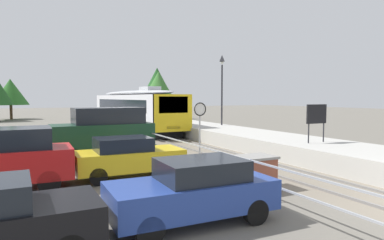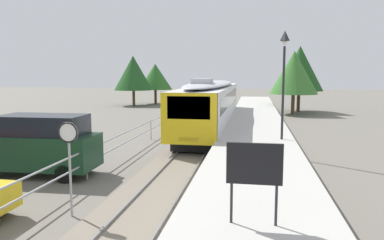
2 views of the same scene
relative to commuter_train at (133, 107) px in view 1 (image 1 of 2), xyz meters
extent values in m
plane|color=#6B665B|center=(-3.00, -3.62, -2.14)|extent=(160.00, 160.00, 0.00)
cube|color=slate|center=(0.00, -3.62, -2.11)|extent=(3.20, 60.00, 0.06)
cube|color=slate|center=(-0.72, -3.62, -2.04)|extent=(0.08, 60.00, 0.08)
cube|color=slate|center=(0.72, -3.62, -2.04)|extent=(0.08, 60.00, 0.08)
cube|color=silver|center=(0.00, 0.11, -0.18)|extent=(2.80, 18.97, 2.55)
cube|color=yellow|center=(0.00, -9.28, -0.18)|extent=(2.80, 0.24, 2.55)
cube|color=black|center=(0.00, -9.36, 0.38)|extent=(2.13, 0.08, 1.12)
cube|color=black|center=(0.00, 0.11, 0.23)|extent=(2.82, 15.94, 0.92)
ellipsoid|color=#B2B5BA|center=(0.00, 0.11, 1.28)|extent=(2.69, 18.21, 0.44)
cube|color=#B2B5BA|center=(0.00, -4.64, 1.56)|extent=(1.10, 2.20, 0.36)
cube|color=#EAE5C6|center=(0.00, -9.35, -1.17)|extent=(1.00, 0.10, 0.20)
cube|color=black|center=(0.00, -6.98, -1.73)|extent=(2.24, 3.20, 0.55)
cube|color=black|center=(0.00, 7.19, -1.73)|extent=(2.24, 3.20, 0.55)
cube|color=#B7B5AD|center=(3.25, -3.62, -1.69)|extent=(3.90, 60.00, 0.90)
cylinder|color=#232328|center=(4.54, -8.20, 1.06)|extent=(0.12, 0.12, 4.60)
pyramid|color=#232328|center=(4.54, -8.20, 3.86)|extent=(0.34, 0.34, 0.50)
sphere|color=silver|center=(4.54, -8.20, 3.54)|extent=(0.24, 0.24, 0.24)
cylinder|color=#232328|center=(2.69, -18.92, -0.79)|extent=(0.06, 0.06, 0.90)
cylinder|color=#232328|center=(3.65, -18.92, -0.79)|extent=(0.06, 0.06, 0.90)
cube|color=black|center=(3.17, -18.92, 0.11)|extent=(1.20, 0.08, 0.90)
cylinder|color=#9EA0A5|center=(-2.09, -17.13, -1.04)|extent=(0.07, 0.07, 2.20)
cylinder|color=white|center=(-2.09, -17.15, 0.36)|extent=(0.60, 0.03, 0.60)
torus|color=black|center=(-2.09, -17.16, 0.36)|extent=(0.61, 0.05, 0.61)
cube|color=brown|center=(-2.43, -21.69, -1.62)|extent=(1.10, 0.90, 1.05)
cube|color=gray|center=(-2.43, -21.69, -1.05)|extent=(1.21, 0.99, 0.08)
cube|color=#9EA0A5|center=(-3.30, -13.62, -0.94)|extent=(0.05, 36.00, 0.05)
cube|color=#9EA0A5|center=(-3.30, -13.62, -1.46)|extent=(0.05, 36.00, 0.05)
cylinder|color=#9EA0A5|center=(-3.30, -22.62, -1.52)|extent=(0.06, 0.06, 1.25)
cylinder|color=#9EA0A5|center=(-3.30, -13.62, -1.52)|extent=(0.06, 0.06, 1.25)
cylinder|color=#9EA0A5|center=(-3.30, -4.62, -1.52)|extent=(0.06, 0.06, 1.25)
cylinder|color=#9EA0A5|center=(-3.30, 4.38, -1.52)|extent=(0.06, 0.06, 1.25)
cube|color=navy|center=(-5.60, -23.38, -1.47)|extent=(4.03, 1.83, 0.72)
cube|color=black|center=(-5.35, -23.38, -0.86)|extent=(2.03, 1.59, 0.50)
cylinder|color=black|center=(-6.93, -24.13, -1.83)|extent=(0.62, 0.21, 0.62)
cylinder|color=black|center=(-6.91, -22.57, -1.83)|extent=(0.62, 0.21, 0.62)
cylinder|color=black|center=(-4.29, -24.18, -1.83)|extent=(0.62, 0.21, 0.62)
cylinder|color=black|center=(-4.27, -22.62, -1.83)|extent=(0.62, 0.21, 0.62)
cylinder|color=black|center=(-8.54, -22.80, -1.83)|extent=(0.62, 0.21, 0.62)
cube|color=gold|center=(-5.60, -18.08, -1.47)|extent=(4.02, 1.82, 0.72)
cube|color=black|center=(-5.85, -18.08, -0.86)|extent=(2.02, 1.58, 0.50)
cylinder|color=black|center=(-4.27, -17.32, -1.83)|extent=(0.62, 0.21, 0.62)
cylinder|color=black|center=(-4.29, -18.88, -1.83)|extent=(0.62, 0.21, 0.62)
cylinder|color=black|center=(-6.91, -17.29, -1.83)|extent=(0.62, 0.21, 0.62)
cylinder|color=black|center=(-6.93, -18.85, -1.83)|extent=(0.62, 0.21, 0.62)
cube|color=black|center=(-9.80, -18.17, -0.44)|extent=(2.95, 1.75, 0.68)
cylinder|color=black|center=(-8.50, -19.04, -1.78)|extent=(0.73, 0.26, 0.72)
cylinder|color=black|center=(-8.46, -17.38, -1.78)|extent=(0.73, 0.26, 0.72)
cube|color=#143823|center=(-5.60, -13.32, -1.11)|extent=(4.94, 2.05, 1.35)
cube|color=black|center=(-5.30, -13.31, -0.03)|extent=(3.43, 1.79, 0.80)
cylinder|color=black|center=(-7.20, -14.21, -1.78)|extent=(0.72, 0.25, 0.72)
cylinder|color=black|center=(-7.23, -12.50, -1.78)|extent=(0.72, 0.25, 0.72)
cylinder|color=black|center=(-3.97, -14.14, -1.78)|extent=(0.72, 0.25, 0.72)
cylinder|color=black|center=(-4.00, -12.43, -1.78)|extent=(0.72, 0.25, 0.72)
cylinder|color=brown|center=(-10.50, 22.46, -1.14)|extent=(0.36, 0.36, 2.00)
cone|color=#286023|center=(-10.50, 22.46, 1.63)|extent=(4.70, 4.70, 3.56)
cylinder|color=brown|center=(7.10, 11.94, -1.09)|extent=(0.36, 0.36, 2.11)
cone|color=#38702D|center=(7.10, 11.94, 2.16)|extent=(4.88, 4.88, 4.39)
cylinder|color=brown|center=(7.98, 14.78, -0.99)|extent=(0.36, 0.36, 2.32)
cone|color=#1E4C1E|center=(7.98, 14.78, 2.61)|extent=(5.12, 5.12, 4.87)
camera|label=1|loc=(-9.22, -30.63, 0.89)|focal=32.02mm
camera|label=2|loc=(3.14, -26.59, 2.02)|focal=33.85mm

